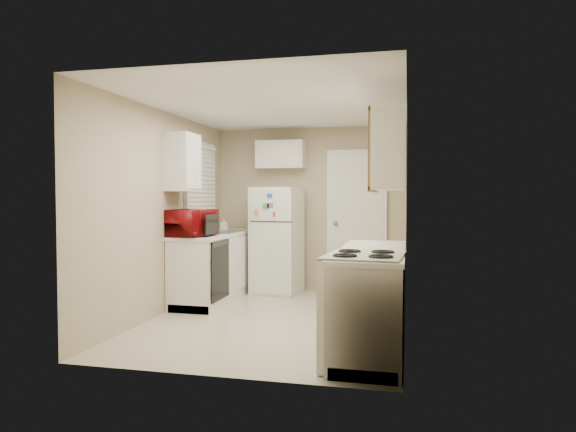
# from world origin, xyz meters

# --- Properties ---
(floor) EXTENTS (3.80, 3.80, 0.00)m
(floor) POSITION_xyz_m (0.00, 0.00, 0.00)
(floor) COLOR beige
(floor) RESTS_ON ground
(ceiling) EXTENTS (3.80, 3.80, 0.00)m
(ceiling) POSITION_xyz_m (0.00, 0.00, 2.40)
(ceiling) COLOR white
(ceiling) RESTS_ON floor
(wall_left) EXTENTS (3.80, 3.80, 0.00)m
(wall_left) POSITION_xyz_m (-1.40, 0.00, 1.20)
(wall_left) COLOR tan
(wall_left) RESTS_ON floor
(wall_right) EXTENTS (3.80, 3.80, 0.00)m
(wall_right) POSITION_xyz_m (1.40, 0.00, 1.20)
(wall_right) COLOR tan
(wall_right) RESTS_ON floor
(wall_back) EXTENTS (2.80, 2.80, 0.00)m
(wall_back) POSITION_xyz_m (0.00, 1.90, 1.20)
(wall_back) COLOR tan
(wall_back) RESTS_ON floor
(wall_front) EXTENTS (2.80, 2.80, 0.00)m
(wall_front) POSITION_xyz_m (0.00, -1.90, 1.20)
(wall_front) COLOR tan
(wall_front) RESTS_ON floor
(left_counter) EXTENTS (0.60, 1.80, 0.90)m
(left_counter) POSITION_xyz_m (-1.10, 0.90, 0.45)
(left_counter) COLOR silver
(left_counter) RESTS_ON floor
(dishwasher) EXTENTS (0.03, 0.58, 0.72)m
(dishwasher) POSITION_xyz_m (-0.81, 0.30, 0.49)
(dishwasher) COLOR black
(dishwasher) RESTS_ON floor
(sink) EXTENTS (0.54, 0.74, 0.16)m
(sink) POSITION_xyz_m (-1.10, 1.05, 0.86)
(sink) COLOR gray
(sink) RESTS_ON left_counter
(microwave) EXTENTS (0.63, 0.41, 0.40)m
(microwave) POSITION_xyz_m (-1.15, 0.27, 1.05)
(microwave) COLOR maroon
(microwave) RESTS_ON left_counter
(soap_bottle) EXTENTS (0.09, 0.09, 0.17)m
(soap_bottle) POSITION_xyz_m (-1.15, 1.37, 1.00)
(soap_bottle) COLOR white
(soap_bottle) RESTS_ON left_counter
(window_blinds) EXTENTS (0.10, 0.98, 1.08)m
(window_blinds) POSITION_xyz_m (-1.36, 1.05, 1.60)
(window_blinds) COLOR silver
(window_blinds) RESTS_ON wall_left
(upper_cabinet_left) EXTENTS (0.30, 0.45, 0.70)m
(upper_cabinet_left) POSITION_xyz_m (-1.25, 0.22, 1.80)
(upper_cabinet_left) COLOR silver
(upper_cabinet_left) RESTS_ON wall_left
(refrigerator) EXTENTS (0.70, 0.68, 1.52)m
(refrigerator) POSITION_xyz_m (-0.40, 1.51, 0.76)
(refrigerator) COLOR silver
(refrigerator) RESTS_ON floor
(cabinet_over_fridge) EXTENTS (0.70, 0.30, 0.40)m
(cabinet_over_fridge) POSITION_xyz_m (-0.40, 1.75, 2.00)
(cabinet_over_fridge) COLOR silver
(cabinet_over_fridge) RESTS_ON wall_back
(interior_door) EXTENTS (0.86, 0.06, 2.08)m
(interior_door) POSITION_xyz_m (0.70, 1.86, 1.02)
(interior_door) COLOR silver
(interior_door) RESTS_ON floor
(right_counter) EXTENTS (0.60, 2.00, 0.90)m
(right_counter) POSITION_xyz_m (1.10, -0.80, 0.45)
(right_counter) COLOR silver
(right_counter) RESTS_ON floor
(stove) EXTENTS (0.67, 0.80, 0.92)m
(stove) POSITION_xyz_m (1.08, -1.36, 0.46)
(stove) COLOR silver
(stove) RESTS_ON floor
(upper_cabinet_right) EXTENTS (0.30, 1.20, 0.70)m
(upper_cabinet_right) POSITION_xyz_m (1.25, -0.50, 1.80)
(upper_cabinet_right) COLOR silver
(upper_cabinet_right) RESTS_ON wall_right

